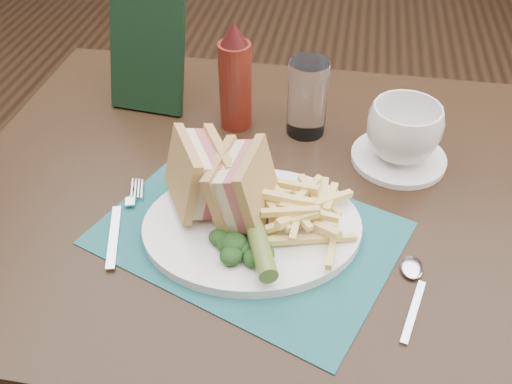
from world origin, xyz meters
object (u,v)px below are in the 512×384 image
(placemat, at_px, (249,233))
(saucer, at_px, (398,158))
(drinking_glass, at_px, (307,98))
(coffee_cup, at_px, (404,132))
(sandwich_half_a, at_px, (183,177))
(check_presenter, at_px, (147,49))
(sandwich_half_b, at_px, (228,183))
(plate, at_px, (252,227))
(ketchup_bottle, at_px, (235,76))
(table_main, at_px, (255,330))

(placemat, bearing_deg, saucer, 44.94)
(placemat, distance_m, drinking_glass, 0.27)
(coffee_cup, bearing_deg, drinking_glass, 159.87)
(sandwich_half_a, xyz_separation_m, coffee_cup, (0.30, 0.18, -0.01))
(sandwich_half_a, bearing_deg, drinking_glass, 28.97)
(coffee_cup, xyz_separation_m, check_presenter, (-0.44, 0.10, 0.05))
(sandwich_half_a, distance_m, coffee_cup, 0.35)
(sandwich_half_b, distance_m, drinking_glass, 0.25)
(placemat, distance_m, plate, 0.01)
(sandwich_half_a, distance_m, ketchup_bottle, 0.24)
(sandwich_half_a, distance_m, saucer, 0.36)
(sandwich_half_b, bearing_deg, sandwich_half_a, -175.16)
(coffee_cup, relative_size, check_presenter, 0.53)
(sandwich_half_a, relative_size, saucer, 0.70)
(saucer, relative_size, coffee_cup, 1.31)
(sandwich_half_b, xyz_separation_m, coffee_cup, (0.24, 0.18, -0.01))
(placemat, relative_size, saucer, 2.59)
(sandwich_half_b, relative_size, ketchup_bottle, 0.56)
(sandwich_half_a, height_order, ketchup_bottle, ketchup_bottle)
(sandwich_half_a, relative_size, sandwich_half_b, 1.00)
(plate, xyz_separation_m, saucer, (0.20, 0.20, -0.00))
(table_main, xyz_separation_m, placemat, (0.01, -0.11, 0.38))
(table_main, bearing_deg, check_presenter, 138.33)
(sandwich_half_a, bearing_deg, plate, -40.29)
(sandwich_half_a, height_order, drinking_glass, drinking_glass)
(table_main, relative_size, placemat, 2.32)
(plate, height_order, saucer, plate)
(saucer, relative_size, ketchup_bottle, 0.81)
(saucer, height_order, ketchup_bottle, ketchup_bottle)
(placemat, relative_size, sandwich_half_b, 3.71)
(plate, xyz_separation_m, drinking_glass, (0.05, 0.26, 0.06))
(plate, height_order, ketchup_bottle, ketchup_bottle)
(check_presenter, bearing_deg, ketchup_bottle, -10.06)
(plate, bearing_deg, sandwich_half_a, 157.76)
(sandwich_half_b, relative_size, coffee_cup, 0.91)
(plate, bearing_deg, table_main, 86.82)
(saucer, xyz_separation_m, coffee_cup, (0.00, 0.00, 0.05))
(drinking_glass, distance_m, check_presenter, 0.29)
(drinking_glass, bearing_deg, ketchup_bottle, 179.86)
(plate, xyz_separation_m, check_presenter, (-0.24, 0.30, 0.10))
(plate, xyz_separation_m, sandwich_half_b, (-0.04, 0.02, 0.06))
(plate, distance_m, sandwich_half_a, 0.12)
(sandwich_half_a, distance_m, sandwich_half_b, 0.06)
(table_main, xyz_separation_m, drinking_glass, (0.06, 0.15, 0.44))
(sandwich_half_b, bearing_deg, plate, -16.77)
(plate, relative_size, drinking_glass, 2.31)
(table_main, relative_size, saucer, 6.00)
(table_main, height_order, sandwich_half_b, sandwich_half_b)
(sandwich_half_b, bearing_deg, placemat, -26.15)
(coffee_cup, bearing_deg, sandwich_half_b, -142.21)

